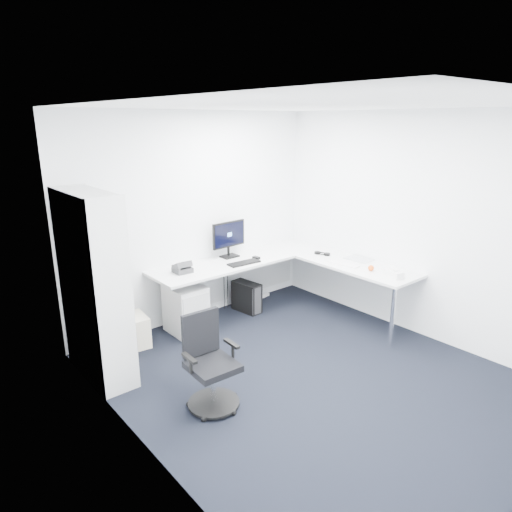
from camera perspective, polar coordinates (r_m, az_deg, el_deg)
ground at (r=4.96m, az=6.70°, el=-14.76°), size 4.20×4.20×0.00m
ceiling at (r=4.24m, az=7.98°, el=18.18°), size 4.20×4.20×0.00m
wall_back at (r=5.99m, az=-7.60°, el=4.69°), size 3.60×0.02×2.70m
wall_left at (r=3.38m, az=-14.08°, el=-5.09°), size 0.02×4.20×2.70m
wall_right at (r=5.83m, az=19.47°, el=3.54°), size 0.02×4.20×2.70m
l_desk at (r=6.04m, az=0.78°, el=-4.56°), size 2.69×1.51×0.79m
drawer_pedestal at (r=5.81m, az=-8.78°, el=-6.57°), size 0.40×0.50×0.61m
bookshelf at (r=4.84m, az=-19.57°, el=-3.72°), size 0.38×0.97×1.94m
task_chair at (r=4.27m, az=-5.44°, el=-13.27°), size 0.52×0.52×0.90m
black_pc_tower at (r=6.39m, az=-1.18°, el=-5.11°), size 0.24×0.45×0.42m
beige_pc_tower at (r=5.66m, az=-14.46°, el=-8.89°), size 0.22×0.41×0.37m
power_strip at (r=6.89m, az=0.56°, el=-5.15°), size 0.36×0.12×0.04m
monitor at (r=6.15m, az=-3.37°, el=2.14°), size 0.54×0.20×0.51m
black_keyboard at (r=5.92m, az=-1.51°, el=-0.87°), size 0.45×0.18×0.02m
mouse at (r=6.12m, az=0.03°, el=-0.22°), size 0.07×0.11×0.03m
desk_phone at (r=5.64m, az=-9.20°, el=-1.34°), size 0.21×0.21×0.14m
laptop at (r=6.21m, az=12.80°, el=0.64°), size 0.36×0.35×0.25m
white_keyboard at (r=5.99m, az=10.84°, el=-0.98°), size 0.16×0.43×0.01m
headphones at (r=6.38m, az=8.28°, el=0.41°), size 0.19×0.24×0.05m
orange_fruit at (r=5.80m, az=14.18°, el=-1.47°), size 0.07×0.07×0.07m
tissue_box at (r=5.65m, az=16.82°, el=-2.16°), size 0.16×0.25×0.08m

